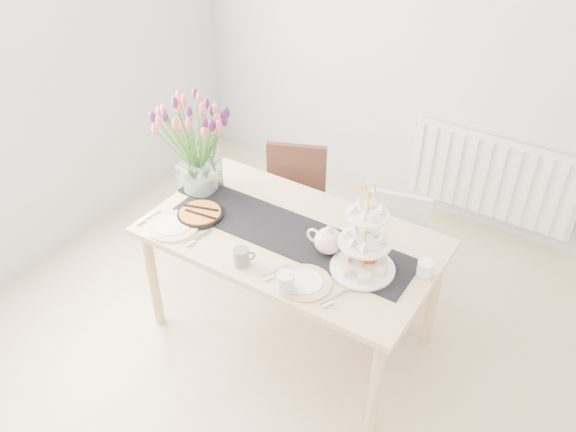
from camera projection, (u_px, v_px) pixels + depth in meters
The scene contains 16 objects.
room_shell at pixel (254, 214), 2.55m from camera, with size 4.50×4.50×4.50m.
radiator at pixel (493, 178), 4.32m from camera, with size 1.20×0.08×0.60m, color white.
dining_table at pixel (291, 245), 3.36m from camera, with size 1.60×0.90×0.75m.
chair_brown at pixel (294, 197), 4.09m from camera, with size 0.53×0.53×0.81m.
chair_white at pixel (393, 247), 3.72m from camera, with size 0.47×0.47×0.77m.
table_runner at pixel (291, 234), 3.32m from camera, with size 1.40×0.35×0.01m, color black.
tulip_vase at pixel (195, 132), 3.43m from camera, with size 0.71×0.71×0.61m.
cake_stand at pixel (364, 249), 3.00m from camera, with size 0.33×0.33×0.48m.
teapot at pixel (329, 241), 3.16m from camera, with size 0.24×0.20×0.16m, color white, non-canonical shape.
cream_jug at pixel (425, 269), 3.04m from camera, with size 0.08×0.08×0.08m, color white.
tart_tin at pixel (200, 214), 3.44m from camera, with size 0.26×0.26×0.03m.
mug_grey at pixel (241, 257), 3.10m from camera, with size 0.08×0.08×0.10m, color slate.
mug_white at pixel (286, 283), 2.93m from camera, with size 0.09×0.09×0.11m, color silver.
mug_orange at pixel (368, 254), 3.11m from camera, with size 0.09×0.09×0.10m, color #D84B18.
plate_left at pixel (173, 226), 3.37m from camera, with size 0.29×0.29×0.01m, color white.
plate_right at pixel (305, 283), 3.00m from camera, with size 0.27×0.27×0.01m, color silver.
Camera 1 is at (1.22, -1.65, 2.82)m, focal length 38.00 mm.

